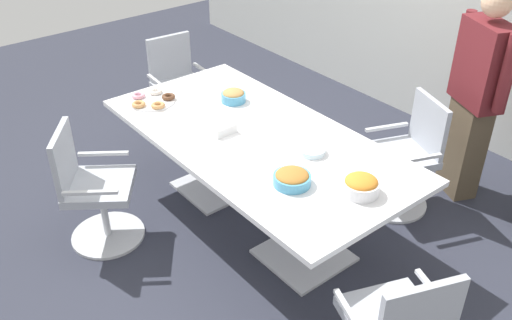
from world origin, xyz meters
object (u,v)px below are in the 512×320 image
person_standing_0 (476,94)px  snack_bowl_pretzels (292,178)px  office_chair_2 (179,90)px  plate_stack (312,151)px  napkin_pile (220,127)px  snack_bowl_chips_orange (361,185)px  donut_platter (152,100)px  conference_table (256,151)px  office_chair_3 (93,193)px  office_chair_1 (405,160)px  snack_bowl_cookies (233,96)px

person_standing_0 → snack_bowl_pretzels: (-0.13, -1.76, -0.09)m
office_chair_2 → plate_stack: (2.03, -0.19, 0.37)m
person_standing_0 → napkin_pile: 1.96m
snack_bowl_chips_orange → napkin_pile: bearing=-169.2°
office_chair_2 → plate_stack: 2.07m
donut_platter → snack_bowl_chips_orange: bearing=11.0°
conference_table → donut_platter: bearing=-162.3°
office_chair_2 → office_chair_3: 1.73m
snack_bowl_chips_orange → snack_bowl_pretzels: bearing=-141.7°
conference_table → snack_bowl_pretzels: bearing=-18.2°
donut_platter → office_chair_3: bearing=-63.1°
office_chair_1 → donut_platter: bearing=63.8°
snack_bowl_pretzels → conference_table: bearing=161.8°
snack_bowl_pretzels → plate_stack: snack_bowl_pretzels is taller
office_chair_2 → donut_platter: (0.67, -0.65, 0.36)m
conference_table → napkin_pile: size_ratio=13.88×
donut_platter → plate_stack: size_ratio=1.98×
office_chair_2 → snack_bowl_pretzels: size_ratio=3.84×
snack_bowl_cookies → conference_table: bearing=-21.0°
office_chair_2 → snack_bowl_cookies: bearing=87.6°
conference_table → office_chair_2: bearing=167.9°
conference_table → snack_bowl_chips_orange: snack_bowl_chips_orange is taller
conference_table → donut_platter: donut_platter is taller
person_standing_0 → donut_platter: size_ratio=4.68×
person_standing_0 → snack_bowl_cookies: person_standing_0 is taller
office_chair_1 → napkin_pile: office_chair_1 is taller
conference_table → snack_bowl_pretzels: 0.66m
donut_platter → snack_bowl_cookies: bearing=52.0°
conference_table → donut_platter: size_ratio=6.61×
person_standing_0 → snack_bowl_pretzels: 1.76m
office_chair_3 → napkin_pile: office_chair_3 is taller
person_standing_0 → snack_bowl_cookies: 1.86m
office_chair_3 → snack_bowl_cookies: 1.31m
office_chair_1 → snack_bowl_cookies: bearing=59.1°
office_chair_2 → snack_bowl_chips_orange: size_ratio=3.99×
snack_bowl_chips_orange → person_standing_0: bearing=97.6°
snack_bowl_pretzels → napkin_pile: size_ratio=1.37×
snack_bowl_cookies → plate_stack: 0.96m
napkin_pile → office_chair_2: bearing=160.3°
plate_stack → office_chair_3: bearing=-129.6°
office_chair_3 → snack_bowl_chips_orange: bearing=72.2°
office_chair_3 → plate_stack: size_ratio=4.96×
snack_bowl_chips_orange → office_chair_1: bearing=111.0°
conference_table → snack_bowl_cookies: 0.61m
office_chair_3 → snack_bowl_cookies: (0.02, 1.25, 0.39)m
office_chair_3 → napkin_pile: bearing=104.2°
conference_table → office_chair_1: (0.56, 1.04, -0.22)m
conference_table → office_chair_2: office_chair_2 is taller
snack_bowl_cookies → plate_stack: snack_bowl_cookies is taller
napkin_pile → person_standing_0: bearing=61.0°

